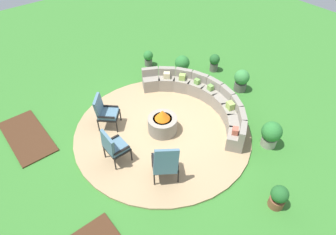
{
  "coord_description": "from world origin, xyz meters",
  "views": [
    {
      "loc": [
        4.87,
        -3.76,
        6.16
      ],
      "look_at": [
        0.0,
        0.2,
        0.45
      ],
      "focal_mm": 31.88,
      "sensor_mm": 36.0,
      "label": 1
    }
  ],
  "objects_px": {
    "potted_plant_5": "(214,62)",
    "fire_pit": "(163,123)",
    "lounge_chair_front_left": "(105,111)",
    "potted_plant_0": "(148,58)",
    "potted_plant_2": "(182,65)",
    "potted_plant_3": "(279,197)",
    "curved_stone_bench": "(202,98)",
    "lounge_chair_back_left": "(165,162)",
    "potted_plant_4": "(271,134)",
    "potted_plant_1": "(241,80)",
    "lounge_chair_front_right": "(113,146)"
  },
  "relations": [
    {
      "from": "potted_plant_5",
      "to": "fire_pit",
      "type": "bearing_deg",
      "value": -68.88
    },
    {
      "from": "lounge_chair_front_left",
      "to": "potted_plant_0",
      "type": "xyz_separation_m",
      "value": [
        -1.96,
        2.95,
        -0.28
      ]
    },
    {
      "from": "potted_plant_2",
      "to": "potted_plant_3",
      "type": "relative_size",
      "value": 1.21
    },
    {
      "from": "curved_stone_bench",
      "to": "lounge_chair_back_left",
      "type": "relative_size",
      "value": 3.61
    },
    {
      "from": "lounge_chair_back_left",
      "to": "potted_plant_4",
      "type": "xyz_separation_m",
      "value": [
        0.9,
        2.94,
        -0.21
      ]
    },
    {
      "from": "fire_pit",
      "to": "potted_plant_1",
      "type": "bearing_deg",
      "value": 88.85
    },
    {
      "from": "potted_plant_2",
      "to": "potted_plant_5",
      "type": "height_order",
      "value": "potted_plant_2"
    },
    {
      "from": "lounge_chair_front_right",
      "to": "potted_plant_5",
      "type": "bearing_deg",
      "value": 105.45
    },
    {
      "from": "potted_plant_0",
      "to": "fire_pit",
      "type": "bearing_deg",
      "value": -29.93
    },
    {
      "from": "potted_plant_1",
      "to": "potted_plant_4",
      "type": "relative_size",
      "value": 0.98
    },
    {
      "from": "lounge_chair_front_right",
      "to": "potted_plant_2",
      "type": "xyz_separation_m",
      "value": [
        -1.95,
        4.0,
        -0.19
      ]
    },
    {
      "from": "curved_stone_bench",
      "to": "potted_plant_2",
      "type": "xyz_separation_m",
      "value": [
        -1.76,
        0.71,
        0.07
      ]
    },
    {
      "from": "lounge_chair_front_left",
      "to": "lounge_chair_back_left",
      "type": "bearing_deg",
      "value": 47.23
    },
    {
      "from": "fire_pit",
      "to": "potted_plant_1",
      "type": "height_order",
      "value": "fire_pit"
    },
    {
      "from": "potted_plant_0",
      "to": "potted_plant_1",
      "type": "bearing_deg",
      "value": 24.69
    },
    {
      "from": "fire_pit",
      "to": "potted_plant_1",
      "type": "xyz_separation_m",
      "value": [
        0.07,
        3.3,
        0.07
      ]
    },
    {
      "from": "curved_stone_bench",
      "to": "lounge_chair_back_left",
      "type": "distance_m",
      "value": 3.01
    },
    {
      "from": "lounge_chair_front_left",
      "to": "lounge_chair_front_right",
      "type": "height_order",
      "value": "same"
    },
    {
      "from": "potted_plant_5",
      "to": "lounge_chair_front_left",
      "type": "bearing_deg",
      "value": -88.24
    },
    {
      "from": "potted_plant_1",
      "to": "potted_plant_2",
      "type": "distance_m",
      "value": 2.14
    },
    {
      "from": "lounge_chair_back_left",
      "to": "potted_plant_0",
      "type": "distance_m",
      "value": 5.3
    },
    {
      "from": "lounge_chair_front_left",
      "to": "potted_plant_4",
      "type": "height_order",
      "value": "lounge_chair_front_left"
    },
    {
      "from": "potted_plant_1",
      "to": "potted_plant_4",
      "type": "height_order",
      "value": "potted_plant_4"
    },
    {
      "from": "curved_stone_bench",
      "to": "potted_plant_3",
      "type": "bearing_deg",
      "value": -17.08
    },
    {
      "from": "fire_pit",
      "to": "potted_plant_4",
      "type": "bearing_deg",
      "value": 41.25
    },
    {
      "from": "fire_pit",
      "to": "potted_plant_0",
      "type": "xyz_separation_m",
      "value": [
        -3.16,
        1.82,
        -0.03
      ]
    },
    {
      "from": "lounge_chair_back_left",
      "to": "potted_plant_1",
      "type": "height_order",
      "value": "lounge_chair_back_left"
    },
    {
      "from": "potted_plant_2",
      "to": "potted_plant_0",
      "type": "bearing_deg",
      "value": -157.24
    },
    {
      "from": "lounge_chair_front_right",
      "to": "lounge_chair_back_left",
      "type": "bearing_deg",
      "value": 27.87
    },
    {
      "from": "fire_pit",
      "to": "lounge_chair_back_left",
      "type": "bearing_deg",
      "value": -35.93
    },
    {
      "from": "fire_pit",
      "to": "lounge_chair_front_right",
      "type": "height_order",
      "value": "lounge_chair_front_right"
    },
    {
      "from": "fire_pit",
      "to": "lounge_chair_front_left",
      "type": "height_order",
      "value": "lounge_chair_front_left"
    },
    {
      "from": "fire_pit",
      "to": "potted_plant_5",
      "type": "bearing_deg",
      "value": 111.12
    },
    {
      "from": "potted_plant_3",
      "to": "potted_plant_4",
      "type": "bearing_deg",
      "value": 131.97
    },
    {
      "from": "lounge_chair_front_left",
      "to": "potted_plant_1",
      "type": "height_order",
      "value": "lounge_chair_front_left"
    },
    {
      "from": "lounge_chair_front_left",
      "to": "potted_plant_4",
      "type": "xyz_separation_m",
      "value": [
        3.44,
        3.1,
        -0.18
      ]
    },
    {
      "from": "fire_pit",
      "to": "curved_stone_bench",
      "type": "relative_size",
      "value": 0.2
    },
    {
      "from": "lounge_chair_front_left",
      "to": "potted_plant_3",
      "type": "xyz_separation_m",
      "value": [
        4.73,
        1.67,
        -0.27
      ]
    },
    {
      "from": "fire_pit",
      "to": "lounge_chair_front_left",
      "type": "bearing_deg",
      "value": -136.66
    },
    {
      "from": "potted_plant_1",
      "to": "potted_plant_2",
      "type": "height_order",
      "value": "potted_plant_1"
    },
    {
      "from": "potted_plant_0",
      "to": "potted_plant_2",
      "type": "relative_size",
      "value": 0.77
    },
    {
      "from": "fire_pit",
      "to": "lounge_chair_front_right",
      "type": "bearing_deg",
      "value": -86.68
    },
    {
      "from": "fire_pit",
      "to": "curved_stone_bench",
      "type": "height_order",
      "value": "fire_pit"
    },
    {
      "from": "lounge_chair_front_right",
      "to": "potted_plant_5",
      "type": "xyz_separation_m",
      "value": [
        -1.43,
        5.11,
        -0.24
      ]
    },
    {
      "from": "potted_plant_5",
      "to": "potted_plant_3",
      "type": "bearing_deg",
      "value": -31.02
    },
    {
      "from": "potted_plant_0",
      "to": "potted_plant_2",
      "type": "bearing_deg",
      "value": 22.76
    },
    {
      "from": "potted_plant_0",
      "to": "potted_plant_1",
      "type": "distance_m",
      "value": 3.55
    },
    {
      "from": "lounge_chair_front_left",
      "to": "curved_stone_bench",
      "type": "bearing_deg",
      "value": 112.22
    },
    {
      "from": "potted_plant_3",
      "to": "potted_plant_5",
      "type": "bearing_deg",
      "value": 148.98
    },
    {
      "from": "potted_plant_1",
      "to": "potted_plant_4",
      "type": "distance_m",
      "value": 2.55
    }
  ]
}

